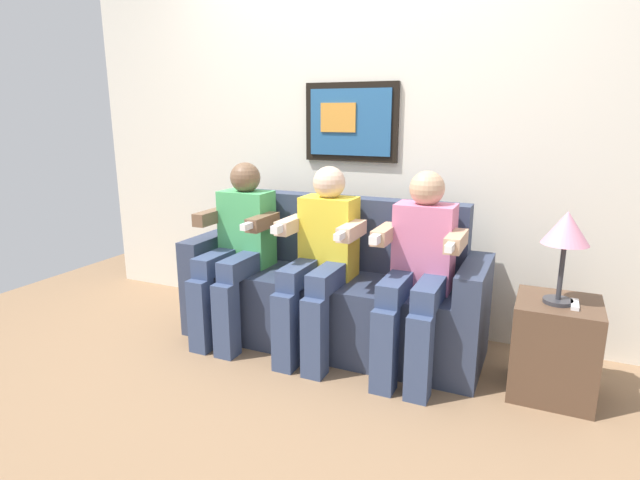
% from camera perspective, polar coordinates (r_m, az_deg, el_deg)
% --- Properties ---
extents(ground_plane, '(5.52, 5.52, 0.00)m').
position_cam_1_polar(ground_plane, '(3.06, -1.19, -13.46)').
color(ground_plane, '#8C6B4C').
extents(back_wall_assembly, '(4.25, 0.10, 2.60)m').
position_cam_1_polar(back_wall_assembly, '(3.42, 4.31, 12.12)').
color(back_wall_assembly, silver).
rests_on(back_wall_assembly, ground_plane).
extents(couch, '(1.85, 0.58, 0.90)m').
position_cam_1_polar(couch, '(3.21, 1.30, -6.04)').
color(couch, '#333D56').
rests_on(couch, ground_plane).
extents(person_on_left, '(0.46, 0.56, 1.11)m').
position_cam_1_polar(person_on_left, '(3.24, -9.20, -0.58)').
color(person_on_left, '#4CB266').
rests_on(person_on_left, ground_plane).
extents(person_in_middle, '(0.46, 0.56, 1.11)m').
position_cam_1_polar(person_in_middle, '(2.97, 0.07, -1.72)').
color(person_in_middle, yellow).
rests_on(person_in_middle, ground_plane).
extents(person_on_right, '(0.46, 0.56, 1.11)m').
position_cam_1_polar(person_on_right, '(2.80, 10.86, -3.00)').
color(person_on_right, pink).
rests_on(person_on_right, ground_plane).
extents(side_table_right, '(0.40, 0.40, 0.50)m').
position_cam_1_polar(side_table_right, '(2.91, 24.59, -10.85)').
color(side_table_right, brown).
rests_on(side_table_right, ground_plane).
extents(table_lamp, '(0.22, 0.22, 0.46)m').
position_cam_1_polar(table_lamp, '(2.70, 25.68, 0.79)').
color(table_lamp, '#333338').
rests_on(table_lamp, side_table_right).
extents(spare_remote_on_table, '(0.04, 0.13, 0.02)m').
position_cam_1_polar(spare_remote_on_table, '(2.78, 26.47, -6.44)').
color(spare_remote_on_table, white).
rests_on(spare_remote_on_table, side_table_right).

